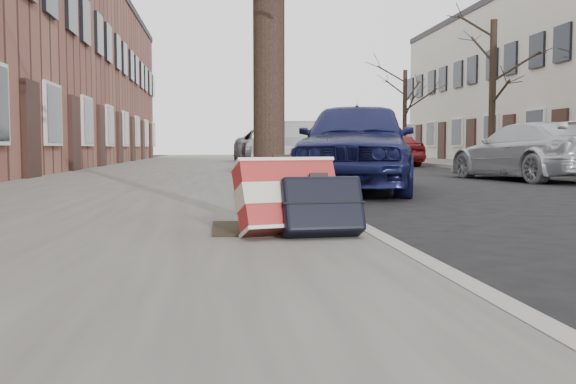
{
  "coord_description": "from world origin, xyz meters",
  "views": [
    {
      "loc": [
        -2.39,
        -3.64,
        0.74
      ],
      "look_at": [
        -1.89,
        0.8,
        0.43
      ],
      "focal_mm": 40.0,
      "sensor_mm": 36.0,
      "label": 1
    }
  ],
  "objects": [
    {
      "name": "dirt_patch",
      "position": [
        -2.0,
        1.2,
        0.13
      ],
      "size": [
        0.85,
        0.85,
        0.02
      ],
      "primitive_type": "cube",
      "color": "black",
      "rests_on": "near_sidewalk"
    },
    {
      "name": "tree_far_c",
      "position": [
        7.2,
        28.43,
        2.39
      ],
      "size": [
        0.22,
        0.22,
        4.55
      ],
      "primitive_type": "cylinder",
      "color": "black",
      "rests_on": "far_sidewalk"
    },
    {
      "name": "car_far_back",
      "position": [
        4.56,
        21.29,
        0.64
      ],
      "size": [
        1.92,
        3.91,
        1.28
      ],
      "primitive_type": "imported",
      "rotation": [
        0.0,
        0.0,
        3.25
      ],
      "color": "maroon",
      "rests_on": "ground"
    },
    {
      "name": "car_near_mid",
      "position": [
        -0.4,
        12.68,
        0.71
      ],
      "size": [
        2.75,
        4.55,
        1.42
      ],
      "primitive_type": "imported",
      "rotation": [
        0.0,
        0.0,
        -0.31
      ],
      "color": "#9D9FA4",
      "rests_on": "ground"
    },
    {
      "name": "car_near_back",
      "position": [
        -0.17,
        23.69,
        0.77
      ],
      "size": [
        2.92,
        5.71,
        1.54
      ],
      "primitive_type": "imported",
      "rotation": [
        0.0,
        0.0,
        0.07
      ],
      "color": "#3E3D43",
      "rests_on": "ground"
    },
    {
      "name": "near_sidewalk",
      "position": [
        -3.7,
        15.0,
        0.06
      ],
      "size": [
        5.0,
        70.0,
        0.12
      ],
      "primitive_type": "cube",
      "color": "slate",
      "rests_on": "ground"
    },
    {
      "name": "tree_far_b",
      "position": [
        7.2,
        17.95,
        2.64
      ],
      "size": [
        0.24,
        0.24,
        5.04
      ],
      "primitive_type": "cylinder",
      "color": "black",
      "rests_on": "far_sidewalk"
    },
    {
      "name": "suitcase_red",
      "position": [
        -1.9,
        0.8,
        0.39
      ],
      "size": [
        0.78,
        0.57,
        0.54
      ],
      "primitive_type": "cube",
      "rotation": [
        -0.42,
        0.0,
        0.29
      ],
      "color": "maroon",
      "rests_on": "near_sidewalk"
    },
    {
      "name": "far_sidewalk",
      "position": [
        7.8,
        15.0,
        0.06
      ],
      "size": [
        4.0,
        70.0,
        0.12
      ],
      "primitive_type": "cube",
      "color": "#65645C",
      "rests_on": "ground"
    },
    {
      "name": "car_near_front",
      "position": [
        -0.02,
        6.99,
        0.77
      ],
      "size": [
        3.05,
        4.88,
        1.55
      ],
      "primitive_type": "imported",
      "rotation": [
        0.0,
        0.0,
        -0.29
      ],
      "color": "#141743",
      "rests_on": "ground"
    },
    {
      "name": "car_far_front",
      "position": [
        4.53,
        9.98,
        0.64
      ],
      "size": [
        2.45,
        4.63,
        1.28
      ],
      "primitive_type": "imported",
      "rotation": [
        0.0,
        0.0,
        3.3
      ],
      "color": "#B1B4B9",
      "rests_on": "ground"
    },
    {
      "name": "suitcase_navy",
      "position": [
        -1.67,
        0.69,
        0.34
      ],
      "size": [
        0.59,
        0.39,
        0.44
      ],
      "primitive_type": "cube",
      "rotation": [
        -0.42,
        0.0,
        0.11
      ],
      "color": "black",
      "rests_on": "near_sidewalk"
    }
  ]
}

